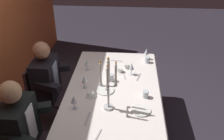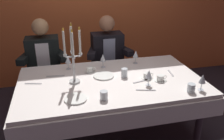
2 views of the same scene
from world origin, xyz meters
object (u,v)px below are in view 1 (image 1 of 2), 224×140
Objects in this scene: dinner_plate_1 at (105,90)px; wine_glass_2 at (132,67)px; wine_glass_0 at (74,100)px; wine_glass_1 at (87,63)px; water_tumbler_2 at (147,60)px; water_tumbler_0 at (111,78)px; wine_glass_4 at (84,79)px; seated_diner_1 at (45,78)px; coffee_cup_0 at (127,66)px; water_tumbler_1 at (146,94)px; wine_glass_3 at (147,52)px; dinner_plate_0 at (141,110)px; seated_diner_0 at (18,125)px; candelabra at (108,85)px; coffee_cup_1 at (120,70)px; coffee_cup_2 at (90,94)px; dining_table at (113,96)px.

dinner_plate_1 is 0.51m from wine_glass_2.
wine_glass_1 is (0.81, -0.01, -0.00)m from wine_glass_0.
water_tumbler_2 is (0.34, -0.22, -0.07)m from wine_glass_2.
dinner_plate_1 is at bearing 164.46° from water_tumbler_0.
wine_glass_4 is (0.04, 0.25, 0.11)m from dinner_plate_1.
coffee_cup_0 is at bearing -71.73° from seated_diner_1.
wine_glass_0 is 1.00× the size of wine_glass_1.
seated_diner_1 is at bearing 76.38° from water_tumbler_1.
wine_glass_3 is at bearing -25.08° from wine_glass_2.
dinner_plate_0 is 1.24m from seated_diner_0.
seated_diner_1 is (-0.18, 1.10, -0.12)m from wine_glass_2.
wine_glass_4 is at bearing 119.22° from water_tumbler_0.
water_tumbler_0 is at bearing 53.21° from water_tumbler_1.
candelabra is 0.87m from wine_glass_1.
seated_diner_1 reaches higher than coffee_cup_0.
dinner_plate_1 is 1.70× the size of coffee_cup_1.
wine_glass_0 is 0.91m from coffee_cup_1.
seated_diner_1 is at bearing 62.11° from coffee_cup_2.
water_tumbler_2 is (0.83, -0.06, 0.00)m from water_tumbler_1.
dinner_plate_1 is 1.37× the size of wine_glass_3.
dinner_plate_1 is (-0.06, 0.10, 0.13)m from dining_table.
dining_table is 0.53m from coffee_cup_0.
coffee_cup_2 is at bearing 92.83° from water_tumbler_1.
wine_glass_2 is 1.24× the size of coffee_cup_1.
wine_glass_0 is (-0.01, 0.70, 0.11)m from dinner_plate_0.
wine_glass_0 is (-0.41, 0.38, 0.24)m from dining_table.
water_tumbler_1 reaches higher than coffee_cup_1.
seated_diner_0 reaches higher than wine_glass_2.
coffee_cup_0 is at bearing 136.57° from wine_glass_3.
wine_glass_3 is at bearing 4.73° from water_tumbler_2.
seated_diner_0 is (-1.38, 1.32, -0.05)m from water_tumbler_2.
dining_table is 23.96× the size of water_tumbler_1.
wine_glass_0 is at bearing 137.13° from dining_table.
coffee_cup_0 is 0.11× the size of seated_diner_0.
wine_glass_4 is at bearing 79.19° from water_tumbler_1.
wine_glass_2 is at bearing 147.02° from water_tumbler_2.
candelabra is at bearing -84.03° from wine_glass_0.
wine_glass_4 is (-0.02, 0.34, 0.23)m from dining_table.
wine_glass_3 is 0.94m from water_tumbler_1.
dinner_plate_1 is 2.74× the size of water_tumbler_2.
dinner_plate_1 is 1.37× the size of wine_glass_2.
seated_diner_0 reaches higher than wine_glass_1.
wine_glass_0 is 0.67m from water_tumbler_0.
dinner_plate_0 is 0.77m from wine_glass_4.
seated_diner_0 reaches higher than water_tumbler_0.
water_tumbler_1 is (-0.15, -0.38, 0.16)m from dining_table.
wine_glass_1 is at bearing 100.60° from coffee_cup_0.
water_tumbler_0 is 0.08× the size of seated_diner_0.
wine_glass_4 is 1.24× the size of coffee_cup_0.
coffee_cup_0 is (0.87, -0.17, -0.27)m from candelabra.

